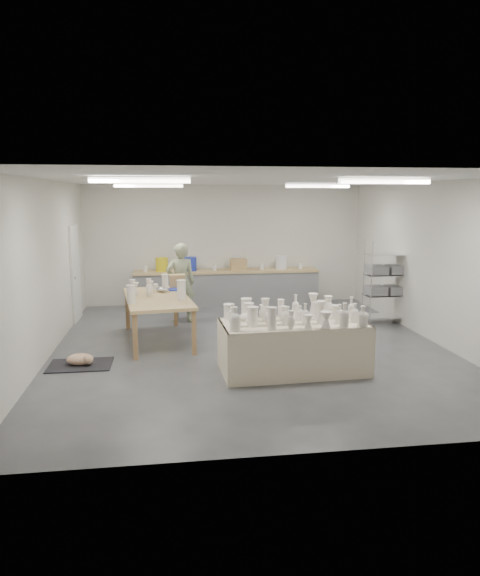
{
  "coord_description": "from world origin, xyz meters",
  "views": [
    {
      "loc": [
        -1.43,
        -8.95,
        2.72
      ],
      "look_at": [
        -0.14,
        0.27,
        1.05
      ],
      "focal_mm": 32.0,
      "sensor_mm": 36.0,
      "label": 1
    }
  ],
  "objects": [
    {
      "name": "red_stool",
      "position": [
        -1.18,
        2.35,
        0.27
      ],
      "size": [
        0.34,
        0.34,
        0.3
      ],
      "rotation": [
        0.0,
        0.0,
        0.06
      ],
      "color": "#B11920",
      "rests_on": "ground"
    },
    {
      "name": "potter",
      "position": [
        -1.18,
        2.08,
        0.87
      ],
      "size": [
        0.69,
        0.5,
        1.74
      ],
      "primitive_type": "imported",
      "rotation": [
        0.0,
        0.0,
        3.28
      ],
      "color": "gray",
      "rests_on": "ground"
    },
    {
      "name": "work_table",
      "position": [
        -1.64,
        0.74,
        0.85
      ],
      "size": [
        1.43,
        2.4,
        1.21
      ],
      "rotation": [
        0.0,
        0.0,
        0.13
      ],
      "color": "#AE8154",
      "rests_on": "ground"
    },
    {
      "name": "drying_table",
      "position": [
        0.46,
        -1.41,
        0.44
      ],
      "size": [
        2.29,
        1.16,
        1.16
      ],
      "rotation": [
        0.0,
        0.0,
        0.04
      ],
      "color": "olive",
      "rests_on": "ground"
    },
    {
      "name": "cat",
      "position": [
        -2.88,
        -0.68,
        0.11
      ],
      "size": [
        0.5,
        0.41,
        0.18
      ],
      "rotation": [
        0.0,
        0.0,
        -0.3
      ],
      "color": "white",
      "rests_on": "rug"
    },
    {
      "name": "rug",
      "position": [
        -2.9,
        -0.67,
        0.01
      ],
      "size": [
        1.0,
        0.7,
        0.02
      ],
      "primitive_type": "cube",
      "color": "black",
      "rests_on": "ground"
    },
    {
      "name": "wire_shelf",
      "position": [
        3.2,
        1.4,
        0.92
      ],
      "size": [
        0.88,
        0.48,
        1.8
      ],
      "color": "silver",
      "rests_on": "ground"
    },
    {
      "name": "back_counter",
      "position": [
        -0.01,
        3.68,
        0.49
      ],
      "size": [
        4.6,
        0.6,
        1.24
      ],
      "color": "#AE8154",
      "rests_on": "ground"
    },
    {
      "name": "room",
      "position": [
        -0.11,
        0.08,
        2.06
      ],
      "size": [
        8.0,
        8.02,
        3.0
      ],
      "color": "#424449",
      "rests_on": "ground"
    }
  ]
}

